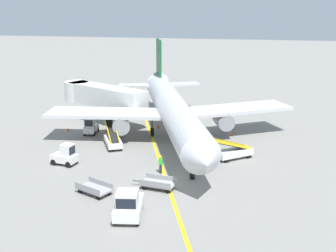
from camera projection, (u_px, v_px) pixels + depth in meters
The scene contains 17 objects.
ground_plane at pixel (170, 183), 38.60m from camera, with size 300.00×300.00×0.00m, color gray.
taxi_line_yellow at pixel (160, 161), 43.70m from camera, with size 0.30×80.00×0.01m, color yellow.
airliner at pixel (173, 110), 49.91m from camera, with size 27.57×34.29×10.10m.
jet_bridge at pixel (99, 95), 56.80m from camera, with size 12.55×8.22×4.85m.
pushback_tug at pixel (128, 205), 32.15m from camera, with size 2.45×3.86×2.20m.
baggage_tug_near_wing at pixel (65, 156), 42.59m from camera, with size 2.60×1.72×2.10m.
baggage_tug_by_cargo_door at pixel (91, 127), 52.37m from camera, with size 1.56×2.53×2.10m.
belt_loader_forward_hold at pixel (113, 140), 47.99m from camera, with size 3.36×5.03×2.59m.
belt_loader_aft_hold at pixel (233, 151), 44.29m from camera, with size 4.66×4.14×2.59m.
baggage_cart_loaded at pixel (94, 189), 36.24m from camera, with size 3.74×2.61×0.94m.
baggage_cart_empty_trailing at pixel (158, 184), 37.24m from camera, with size 3.84×1.97×0.94m.
ground_crew_marshaller at pixel (161, 164), 40.49m from camera, with size 0.36×0.24×1.70m.
safety_cone_nose_left at pixel (92, 123), 56.67m from camera, with size 0.36×0.36×0.44m, color orange.
safety_cone_nose_right at pixel (68, 129), 53.76m from camera, with size 0.36×0.36×0.44m, color orange.
safety_cone_wingtip_left at pixel (233, 133), 52.38m from camera, with size 0.36×0.36×0.44m, color orange.
safety_cone_wingtip_right at pixel (106, 130), 53.49m from camera, with size 0.36×0.36×0.44m, color orange.
safety_cone_tail_area at pixel (158, 126), 55.10m from camera, with size 0.36×0.36×0.44m, color orange.
Camera 1 is at (7.04, -35.12, 15.20)m, focal length 47.73 mm.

